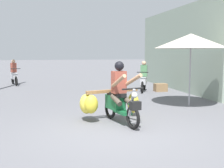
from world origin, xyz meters
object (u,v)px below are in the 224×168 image
motorbike_distant_ahead_right (14,75)px  market_umbrella_near_shop (191,41)px  motorbike_main_loaded (110,100)px  motorbike_distant_ahead_left (144,79)px  produce_crate (160,87)px

motorbike_distant_ahead_right → market_umbrella_near_shop: market_umbrella_near_shop is taller
market_umbrella_near_shop → motorbike_distant_ahead_right: bearing=129.7°
motorbike_main_loaded → market_umbrella_near_shop: (3.04, 1.47, 1.60)m
motorbike_main_loaded → motorbike_distant_ahead_left: bearing=62.5°
motorbike_distant_ahead_left → motorbike_distant_ahead_right: (-6.14, 4.00, 0.00)m
motorbike_distant_ahead_left → motorbike_distant_ahead_right: same height
market_umbrella_near_shop → motorbike_main_loaded: bearing=-154.1°
motorbike_main_loaded → motorbike_distant_ahead_right: 9.86m
market_umbrella_near_shop → motorbike_distant_ahead_left: bearing=94.6°
motorbike_main_loaded → market_umbrella_near_shop: market_umbrella_near_shop is taller
motorbike_main_loaded → motorbike_distant_ahead_right: motorbike_main_loaded is taller
motorbike_distant_ahead_left → motorbike_distant_ahead_right: bearing=146.9°
motorbike_distant_ahead_right → motorbike_main_loaded: bearing=-69.8°
motorbike_distant_ahead_left → produce_crate: 0.87m
motorbike_distant_ahead_right → market_umbrella_near_shop: 10.23m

